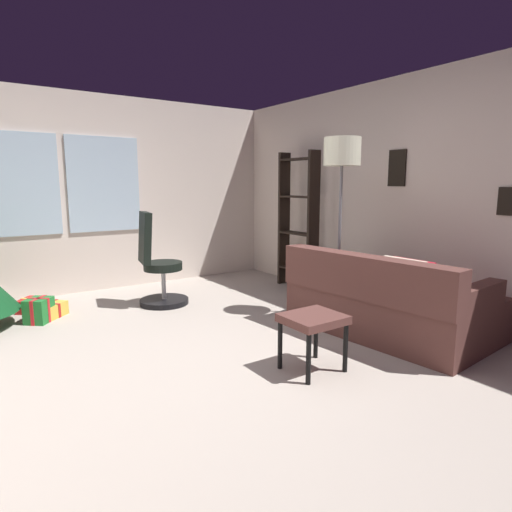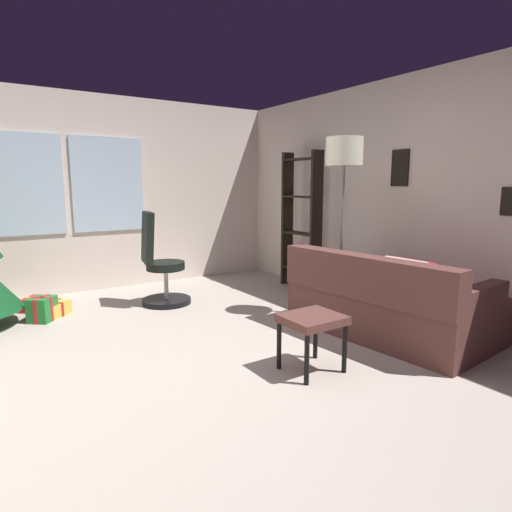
{
  "view_description": "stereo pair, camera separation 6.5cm",
  "coord_description": "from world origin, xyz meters",
  "views": [
    {
      "loc": [
        -1.47,
        -2.75,
        1.39
      ],
      "look_at": [
        0.53,
        0.15,
        0.8
      ],
      "focal_mm": 30.34,
      "sensor_mm": 36.0,
      "label": 1
    },
    {
      "loc": [
        -1.41,
        -2.78,
        1.39
      ],
      "look_at": [
        0.53,
        0.15,
        0.8
      ],
      "focal_mm": 30.34,
      "sensor_mm": 36.0,
      "label": 2
    }
  ],
  "objects": [
    {
      "name": "bookshelf",
      "position": [
        2.25,
        1.64,
        0.82
      ],
      "size": [
        0.18,
        0.64,
        1.8
      ],
      "color": "black",
      "rests_on": "ground_plane"
    },
    {
      "name": "floor_lamp",
      "position": [
        1.78,
        0.43,
        1.58
      ],
      "size": [
        0.37,
        0.37,
        1.84
      ],
      "color": "slate",
      "rests_on": "ground_plane"
    },
    {
      "name": "gift_box_gold",
      "position": [
        -0.78,
        2.12,
        0.07
      ],
      "size": [
        0.42,
        0.42,
        0.15
      ],
      "color": "gold",
      "rests_on": "ground_plane"
    },
    {
      "name": "footstool",
      "position": [
        0.63,
        -0.46,
        0.36
      ],
      "size": [
        0.42,
        0.38,
        0.43
      ],
      "color": "brown",
      "rests_on": "ground_plane"
    },
    {
      "name": "gift_box_red",
      "position": [
        -0.89,
        2.42,
        0.07
      ],
      "size": [
        0.35,
        0.36,
        0.15
      ],
      "color": "red",
      "rests_on": "ground_plane"
    },
    {
      "name": "gift_box_green",
      "position": [
        -0.88,
        1.97,
        0.12
      ],
      "size": [
        0.32,
        0.32,
        0.25
      ],
      "color": "#1E722D",
      "rests_on": "ground_plane"
    },
    {
      "name": "office_chair",
      "position": [
        0.37,
        1.9,
        0.42
      ],
      "size": [
        0.56,
        0.56,
        1.08
      ],
      "color": "black",
      "rests_on": "ground_plane"
    },
    {
      "name": "couch",
      "position": [
        1.82,
        -0.32,
        0.28
      ],
      "size": [
        1.59,
        1.82,
        0.78
      ],
      "color": "brown",
      "rests_on": "ground_plane"
    },
    {
      "name": "wall_back_with_windows",
      "position": [
        -0.02,
        3.06,
        1.26
      ],
      "size": [
        4.93,
        0.12,
        2.5
      ],
      "color": "beige",
      "rests_on": "ground_plane"
    },
    {
      "name": "ground_plane",
      "position": [
        0.0,
        0.0,
        -0.05
      ],
      "size": [
        4.93,
        6.03,
        0.1
      ],
      "primitive_type": "cube",
      "color": "#B0A498"
    },
    {
      "name": "wall_right_with_frames",
      "position": [
        2.51,
        -0.0,
        1.25
      ],
      "size": [
        0.12,
        6.03,
        2.5
      ],
      "color": "beige",
      "rests_on": "ground_plane"
    }
  ]
}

